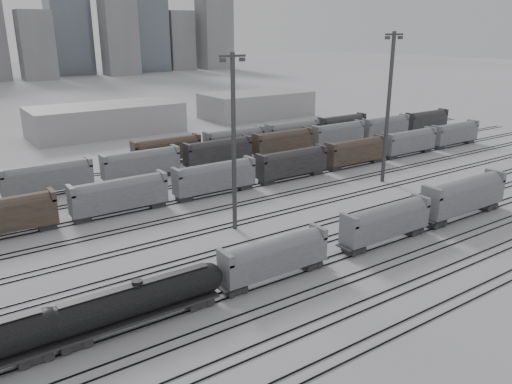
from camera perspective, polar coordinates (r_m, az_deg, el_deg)
ground at (r=58.86m, az=4.26°, el=-9.77°), size 900.00×900.00×0.00m
tracks at (r=71.97m, az=-4.45°, el=-4.32°), size 220.00×71.50×0.16m
tank_car_b at (r=50.43m, az=-13.27°, el=-11.93°), size 18.36×3.06×4.54m
hopper_car_a at (r=57.13m, az=2.14°, el=-7.25°), size 13.65×2.71×4.88m
hopper_car_b at (r=68.82m, az=14.63°, el=-3.16°), size 14.48×2.88×5.18m
hopper_car_c at (r=81.91m, az=22.67°, el=-0.24°), size 16.61×3.30×5.94m
light_mast_c at (r=68.62m, az=-2.57°, el=5.99°), size 3.95×0.63×24.67m
light_mast_d at (r=94.62m, az=14.90°, el=9.57°), size 4.35×0.70×27.19m
bg_string_near at (r=86.71m, az=-4.73°, el=1.50°), size 151.00×3.00×5.60m
bg_string_mid at (r=104.92m, az=-4.34°, el=4.44°), size 151.00×3.00×5.60m
bg_string_far at (r=120.71m, az=0.96°, el=6.29°), size 66.00×3.00×5.60m
warehouse_mid at (r=143.95m, az=-16.73°, el=7.94°), size 40.00×18.00×8.00m
warehouse_right at (r=165.84m, az=0.08°, el=9.95°), size 35.00×18.00×8.00m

